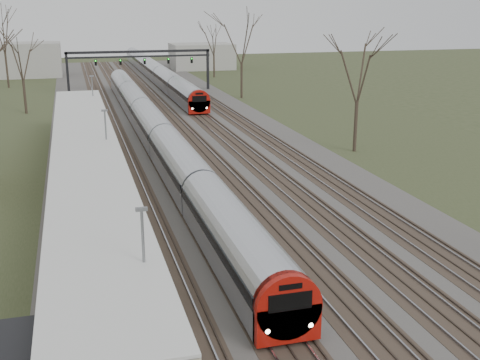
# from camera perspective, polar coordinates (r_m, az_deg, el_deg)

# --- Properties ---
(track_bed) EXTENTS (24.00, 160.00, 0.22)m
(track_bed) POSITION_cam_1_polar(r_m,az_deg,el_deg) (62.02, -6.18, 4.65)
(track_bed) COLOR #474442
(track_bed) RESTS_ON ground
(platform) EXTENTS (3.50, 69.00, 1.00)m
(platform) POSITION_cam_1_polar(r_m,az_deg,el_deg) (44.12, -14.30, 0.01)
(platform) COLOR #9E9B93
(platform) RESTS_ON ground
(canopy) EXTENTS (4.10, 50.00, 3.11)m
(canopy) POSITION_cam_1_polar(r_m,az_deg,el_deg) (38.90, -14.43, 3.06)
(canopy) COLOR slate
(canopy) RESTS_ON platform
(signal_gantry) EXTENTS (21.00, 0.59, 6.08)m
(signal_gantry) POSITION_cam_1_polar(r_m,az_deg,el_deg) (90.80, -9.51, 11.30)
(signal_gantry) COLOR black
(signal_gantry) RESTS_ON ground
(tree_east_far) EXTENTS (5.00, 5.00, 10.30)m
(tree_east_far) POSITION_cam_1_polar(r_m,az_deg,el_deg) (52.82, 11.19, 10.34)
(tree_east_far) COLOR #2D231C
(tree_east_far) RESTS_ON ground
(train_near) EXTENTS (2.62, 75.21, 3.05)m
(train_near) POSITION_cam_1_polar(r_m,az_deg,el_deg) (57.54, -8.28, 5.10)
(train_near) COLOR #B0B3BA
(train_near) RESTS_ON ground
(train_far) EXTENTS (2.62, 75.21, 3.05)m
(train_far) POSITION_cam_1_polar(r_m,az_deg,el_deg) (106.71, -8.09, 10.22)
(train_far) COLOR #B0B3BA
(train_far) RESTS_ON ground
(passenger) EXTENTS (0.44, 0.62, 1.60)m
(passenger) POSITION_cam_1_polar(r_m,az_deg,el_deg) (23.81, -10.07, -10.67)
(passenger) COLOR #29284D
(passenger) RESTS_ON platform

